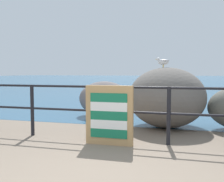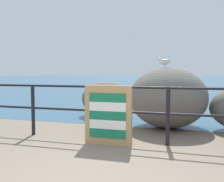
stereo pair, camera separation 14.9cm
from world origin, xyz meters
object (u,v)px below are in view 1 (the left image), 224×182
at_px(breakwater_boulder_left, 104,99).
at_px(seagull, 163,61).
at_px(folded_deckchair_stack, 109,115).
at_px(breakwater_boulder_main, 167,97).

relative_size(breakwater_boulder_left, seagull, 4.35).
height_order(folded_deckchair_stack, breakwater_boulder_left, folded_deckchair_stack).
xyz_separation_m(breakwater_boulder_main, seagull, (-0.10, 0.06, 0.83)).
relative_size(folded_deckchair_stack, breakwater_boulder_left, 0.70).
bearing_deg(folded_deckchair_stack, breakwater_boulder_left, 108.24).
height_order(breakwater_boulder_left, seagull, seagull).
xyz_separation_m(folded_deckchair_stack, seagull, (0.80, 1.78, 1.00)).
height_order(folded_deckchair_stack, seagull, seagull).
bearing_deg(breakwater_boulder_main, folded_deckchair_stack, -117.45).
relative_size(folded_deckchair_stack, breakwater_boulder_main, 0.59).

